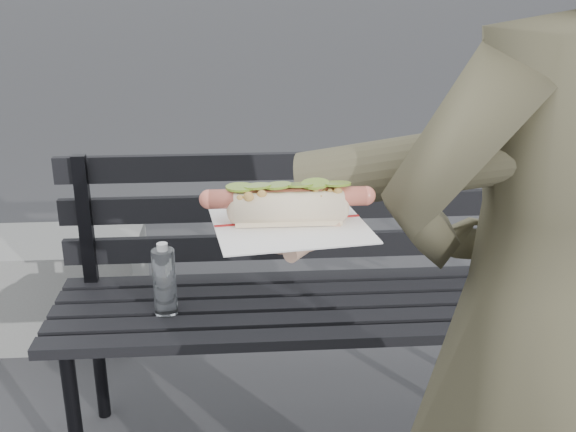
# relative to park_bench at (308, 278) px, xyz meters

# --- Properties ---
(park_bench) EXTENTS (1.50, 0.44, 0.88)m
(park_bench) POSITION_rel_park_bench_xyz_m (0.00, 0.00, 0.00)
(park_bench) COLOR black
(park_bench) RESTS_ON ground
(person) EXTENTS (0.70, 0.57, 1.66)m
(person) POSITION_rel_park_bench_xyz_m (0.28, -0.88, 0.31)
(person) COLOR #4F4A34
(person) RESTS_ON ground
(held_hotdog) EXTENTS (0.64, 0.32, 0.20)m
(held_hotdog) POSITION_rel_park_bench_xyz_m (0.07, -0.92, 0.59)
(held_hotdog) COLOR #4F4A34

